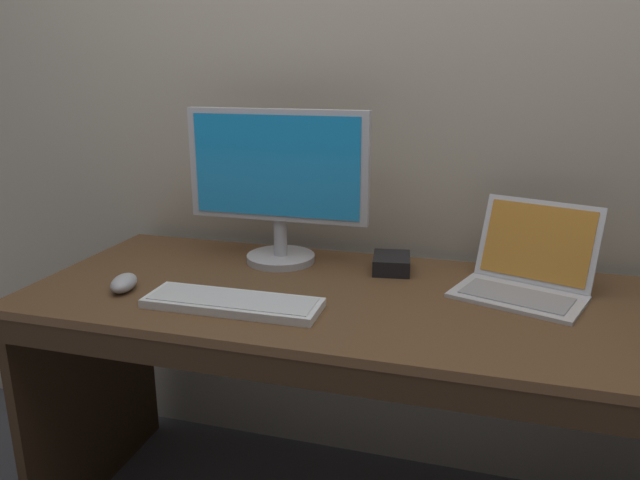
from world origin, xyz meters
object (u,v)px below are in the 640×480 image
at_px(external_monitor, 278,181).
at_px(computer_mouse, 124,283).
at_px(laptop_silver, 527,272).
at_px(external_drive_box, 392,263).
at_px(wired_keyboard, 233,303).

distance_m(external_monitor, computer_mouse, 0.52).
bearing_deg(external_monitor, laptop_silver, -4.03).
bearing_deg(external_drive_box, computer_mouse, -151.60).
relative_size(external_monitor, wired_keyboard, 1.23).
xyz_separation_m(laptop_silver, computer_mouse, (-1.03, -0.29, -0.03)).
bearing_deg(computer_mouse, wired_keyboard, -17.15).
relative_size(wired_keyboard, external_drive_box, 3.35).
relative_size(wired_keyboard, computer_mouse, 4.10).
bearing_deg(external_monitor, external_drive_box, 3.29).
height_order(laptop_silver, computer_mouse, laptop_silver).
distance_m(laptop_silver, computer_mouse, 1.07).
bearing_deg(external_drive_box, wired_keyboard, -131.33).
bearing_deg(laptop_silver, external_drive_box, 169.30).
bearing_deg(external_drive_box, laptop_silver, -10.70).
xyz_separation_m(laptop_silver, wired_keyboard, (-0.71, -0.31, -0.05)).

